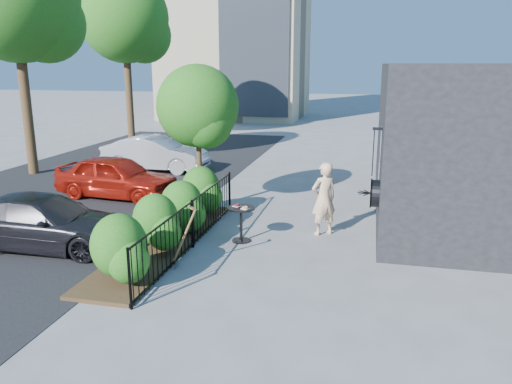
% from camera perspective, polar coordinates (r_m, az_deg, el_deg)
% --- Properties ---
extents(ground, '(120.00, 120.00, 0.00)m').
position_cam_1_polar(ground, '(10.94, 0.27, -6.95)').
color(ground, gray).
rests_on(ground, ground).
extents(shop_building, '(6.22, 9.00, 4.00)m').
position_cam_1_polar(shop_building, '(14.93, 25.60, 5.36)').
color(shop_building, black).
rests_on(shop_building, ground).
extents(fence, '(0.05, 6.05, 1.10)m').
position_cam_1_polar(fence, '(11.16, -7.27, -3.58)').
color(fence, black).
rests_on(fence, ground).
extents(planting_bed, '(1.30, 6.00, 0.08)m').
position_cam_1_polar(planting_bed, '(11.58, -10.46, -5.76)').
color(planting_bed, '#382616').
rests_on(planting_bed, ground).
extents(shrubs, '(1.10, 5.60, 1.24)m').
position_cam_1_polar(shrubs, '(11.42, -9.95, -2.53)').
color(shrubs, '#195B14').
rests_on(shrubs, ground).
extents(patio_tree, '(2.20, 2.20, 3.94)m').
position_cam_1_polar(patio_tree, '(13.52, -6.47, 9.14)').
color(patio_tree, '#3F2B19').
rests_on(patio_tree, ground).
extents(street, '(9.00, 30.00, 0.01)m').
position_cam_1_polar(street, '(16.39, -21.82, -0.69)').
color(street, black).
rests_on(street, ground).
extents(street_tree_near, '(4.40, 4.40, 8.28)m').
position_cam_1_polar(street_tree_near, '(20.12, -25.75, 18.58)').
color(street_tree_near, '#3F2B19').
rests_on(street_tree_near, ground).
extents(street_tree_far, '(4.40, 4.40, 8.28)m').
position_cam_1_polar(street_tree_far, '(26.89, -14.69, 18.10)').
color(street_tree_far, '#3F2B19').
rests_on(street_tree_far, ground).
extents(cafe_table, '(0.65, 0.65, 0.87)m').
position_cam_1_polar(cafe_table, '(11.44, -1.72, -2.99)').
color(cafe_table, black).
rests_on(cafe_table, ground).
extents(woman, '(0.77, 0.72, 1.76)m').
position_cam_1_polar(woman, '(11.93, 7.75, -0.79)').
color(woman, beige).
rests_on(woman, ground).
extents(shovel, '(0.53, 0.17, 1.34)m').
position_cam_1_polar(shovel, '(10.01, -8.31, -5.60)').
color(shovel, brown).
rests_on(shovel, ground).
extents(car_red, '(3.95, 1.92, 1.30)m').
position_cam_1_polar(car_red, '(15.82, -15.65, 1.70)').
color(car_red, '#A6180D').
rests_on(car_red, ground).
extents(car_silver, '(4.04, 1.45, 1.32)m').
position_cam_1_polar(car_silver, '(19.52, -11.42, 4.33)').
color(car_silver, '#B0B0B5').
rests_on(car_silver, ground).
extents(car_darkgrey, '(4.13, 1.83, 1.18)m').
position_cam_1_polar(car_darkgrey, '(12.02, -23.01, -3.18)').
color(car_darkgrey, black).
rests_on(car_darkgrey, ground).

